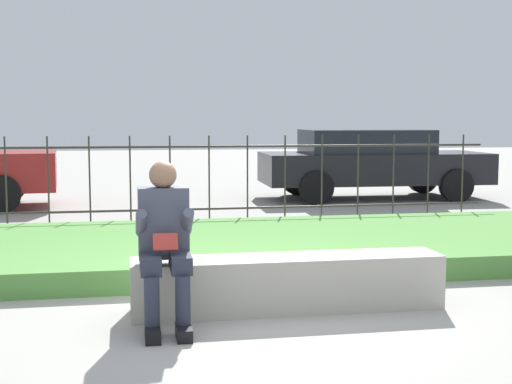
# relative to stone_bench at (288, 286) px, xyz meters

# --- Properties ---
(ground_plane) EXTENTS (60.00, 60.00, 0.00)m
(ground_plane) POSITION_rel_stone_bench_xyz_m (-0.39, 0.00, -0.20)
(ground_plane) COLOR #9E9B93
(stone_bench) EXTENTS (2.55, 0.45, 0.44)m
(stone_bench) POSITION_rel_stone_bench_xyz_m (0.00, 0.00, 0.00)
(stone_bench) COLOR #B7B2A3
(stone_bench) RESTS_ON ground_plane
(person_seated_reader) EXTENTS (0.42, 0.73, 1.24)m
(person_seated_reader) POSITION_rel_stone_bench_xyz_m (-1.01, -0.26, 0.48)
(person_seated_reader) COLOR black
(person_seated_reader) RESTS_ON ground_plane
(grass_berm) EXTENTS (10.93, 3.10, 0.23)m
(grass_berm) POSITION_rel_stone_bench_xyz_m (-0.39, 2.25, -0.08)
(grass_berm) COLOR #569342
(grass_berm) RESTS_ON ground_plane
(iron_fence) EXTENTS (8.93, 0.03, 1.32)m
(iron_fence) POSITION_rel_stone_bench_xyz_m (-0.39, 4.56, 0.50)
(iron_fence) COLOR #332D28
(iron_fence) RESTS_ON ground_plane
(car_parked_right) EXTENTS (4.39, 1.98, 1.34)m
(car_parked_right) POSITION_rel_stone_bench_xyz_m (3.43, 7.67, 0.53)
(car_parked_right) COLOR black
(car_parked_right) RESTS_ON ground_plane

